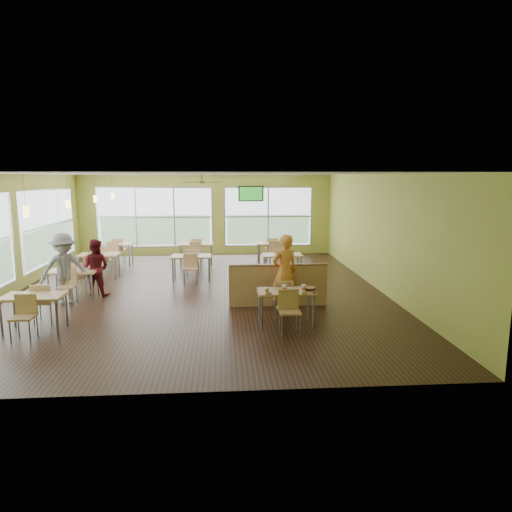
% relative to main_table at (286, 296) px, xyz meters
% --- Properties ---
extents(room, '(12.00, 12.04, 3.20)m').
position_rel_main_table_xyz_m(room, '(-2.00, 3.00, 0.97)').
color(room, black).
rests_on(room, ground).
extents(window_bays, '(9.24, 10.24, 2.38)m').
position_rel_main_table_xyz_m(window_bays, '(-4.65, 6.08, 0.85)').
color(window_bays, white).
rests_on(window_bays, room).
extents(main_table, '(1.22, 1.52, 0.87)m').
position_rel_main_table_xyz_m(main_table, '(0.00, 0.00, 0.00)').
color(main_table, tan).
rests_on(main_table, floor).
extents(half_wall_divider, '(2.40, 0.14, 1.04)m').
position_rel_main_table_xyz_m(half_wall_divider, '(0.00, 1.45, -0.11)').
color(half_wall_divider, tan).
rests_on(half_wall_divider, floor).
extents(dining_tables, '(6.92, 8.72, 0.87)m').
position_rel_main_table_xyz_m(dining_tables, '(-3.05, 4.71, -0.00)').
color(dining_tables, tan).
rests_on(dining_tables, floor).
extents(pendant_lights, '(0.11, 7.31, 0.86)m').
position_rel_main_table_xyz_m(pendant_lights, '(-5.20, 3.68, 1.82)').
color(pendant_lights, '#2D2119').
rests_on(pendant_lights, ceiling).
extents(ceiling_fan, '(1.25, 1.25, 0.29)m').
position_rel_main_table_xyz_m(ceiling_fan, '(-2.00, 6.00, 2.32)').
color(ceiling_fan, '#2D2119').
rests_on(ceiling_fan, ceiling).
extents(tv_backwall, '(1.00, 0.07, 0.60)m').
position_rel_main_table_xyz_m(tv_backwall, '(-0.20, 8.90, 1.82)').
color(tv_backwall, black).
rests_on(tv_backwall, wall_back).
extents(man_plaid, '(0.77, 0.64, 1.80)m').
position_rel_main_table_xyz_m(man_plaid, '(0.13, 1.21, 0.27)').
color(man_plaid, '#E94F19').
rests_on(man_plaid, floor).
extents(patron_maroon, '(0.85, 0.73, 1.51)m').
position_rel_main_table_xyz_m(patron_maroon, '(-4.69, 2.76, 0.13)').
color(patron_maroon, '#5B131A').
rests_on(patron_maroon, floor).
extents(patron_grey, '(1.31, 1.06, 1.76)m').
position_rel_main_table_xyz_m(patron_grey, '(-5.27, 2.08, 0.25)').
color(patron_grey, slate).
rests_on(patron_grey, floor).
extents(cup_blue, '(0.09, 0.09, 0.33)m').
position_rel_main_table_xyz_m(cup_blue, '(-0.43, -0.20, 0.19)').
color(cup_blue, white).
rests_on(cup_blue, main_table).
extents(cup_yellow, '(0.10, 0.10, 0.36)m').
position_rel_main_table_xyz_m(cup_yellow, '(-0.05, -0.05, 0.19)').
color(cup_yellow, white).
rests_on(cup_yellow, main_table).
extents(cup_red_near, '(0.08, 0.08, 0.30)m').
position_rel_main_table_xyz_m(cup_red_near, '(0.05, -0.21, 0.18)').
color(cup_red_near, white).
rests_on(cup_red_near, main_table).
extents(cup_red_far, '(0.10, 0.10, 0.36)m').
position_rel_main_table_xyz_m(cup_red_far, '(0.36, -0.07, 0.19)').
color(cup_red_far, white).
rests_on(cup_red_far, main_table).
extents(food_basket, '(0.27, 0.27, 0.06)m').
position_rel_main_table_xyz_m(food_basket, '(0.50, 0.00, 0.15)').
color(food_basket, black).
rests_on(food_basket, main_table).
extents(ketchup_cup, '(0.06, 0.06, 0.03)m').
position_rel_main_table_xyz_m(ketchup_cup, '(0.55, -0.28, 0.13)').
color(ketchup_cup, '#AE051C').
rests_on(ketchup_cup, main_table).
extents(wrapper_left, '(0.18, 0.17, 0.04)m').
position_rel_main_table_xyz_m(wrapper_left, '(-0.41, -0.25, 0.14)').
color(wrapper_left, '#936F47').
rests_on(wrapper_left, main_table).
extents(wrapper_mid, '(0.26, 0.25, 0.05)m').
position_rel_main_table_xyz_m(wrapper_mid, '(-0.06, 0.03, 0.15)').
color(wrapper_mid, '#936F47').
rests_on(wrapper_mid, main_table).
extents(wrapper_right, '(0.15, 0.14, 0.03)m').
position_rel_main_table_xyz_m(wrapper_right, '(0.34, -0.30, 0.13)').
color(wrapper_right, '#936F47').
rests_on(wrapper_right, main_table).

